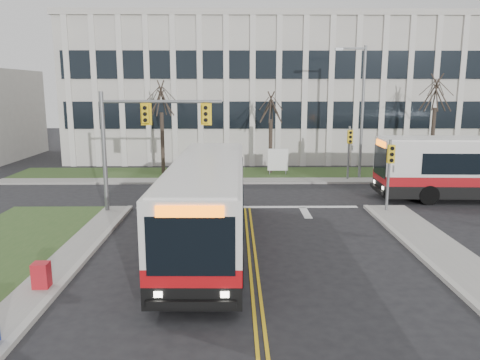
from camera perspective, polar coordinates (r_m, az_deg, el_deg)
name	(u,v)px	position (r m, az deg, el deg)	size (l,w,h in m)	color
ground	(253,262)	(17.61, 1.59, -10.01)	(120.00, 120.00, 0.00)	black
sidewalk_cross	(317,181)	(32.73, 9.33, -0.09)	(44.00, 1.60, 0.14)	#9E9B93
building_lawn	(310,174)	(35.44, 8.56, 0.78)	(44.00, 5.00, 0.12)	#314D21
office_building	(293,92)	(46.76, 6.42, 10.63)	(40.00, 16.00, 12.00)	beige
mast_arm_signal	(136,131)	(24.18, -12.53, 5.90)	(6.11, 0.38, 6.20)	slate
signal_pole_near	(390,165)	(24.90, 17.78, 1.70)	(0.34, 0.39, 3.80)	slate
signal_pole_far	(349,145)	(33.00, 13.18, 4.14)	(0.34, 0.39, 3.80)	slate
streetlight	(360,105)	(33.77, 14.45, 8.82)	(2.15, 0.25, 9.20)	slate
directory_sign	(278,160)	(34.45, 4.64, 2.44)	(1.50, 0.12, 2.00)	slate
tree_left	(161,100)	(34.84, -9.59, 9.60)	(1.80, 1.80, 7.70)	#42352B
tree_mid	(271,109)	(34.75, 3.80, 8.68)	(1.80, 1.80, 6.82)	#42352B
tree_right	(436,94)	(37.41, 22.77, 9.60)	(1.80, 1.80, 8.25)	#42352B
bus_main	(208,205)	(18.95, -3.94, -3.06)	(2.78, 12.85, 3.43)	silver
newspaper_box_red	(42,277)	(16.37, -23.04, -10.84)	(0.50, 0.45, 0.95)	#AD161F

